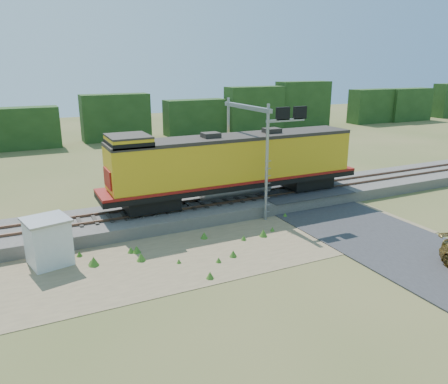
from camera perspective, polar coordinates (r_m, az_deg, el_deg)
ground at (r=25.65m, az=4.24°, el=-6.69°), size 140.00×140.00×0.00m
ballast at (r=30.50m, az=-1.38°, el=-2.02°), size 70.00×5.00×0.80m
rails at (r=30.35m, az=-1.39°, el=-1.16°), size 70.00×1.54×0.16m
dirt_shoulder at (r=25.18m, az=-0.31°, el=-7.05°), size 26.00×8.00×0.03m
road at (r=30.05m, az=15.19°, el=-3.53°), size 7.00×66.00×0.86m
tree_line_north at (r=59.96m, az=-14.38°, el=9.23°), size 130.00×3.00×6.50m
weed_clumps at (r=24.30m, az=-3.12°, el=-8.03°), size 15.00×6.20×0.56m
locomotive at (r=30.31m, az=1.10°, el=3.72°), size 19.03×2.90×4.91m
shed at (r=24.33m, az=-21.98°, el=-5.99°), size 2.53×2.53×2.50m
signal_gantry at (r=29.98m, az=4.25°, el=8.04°), size 3.03×6.20×7.65m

